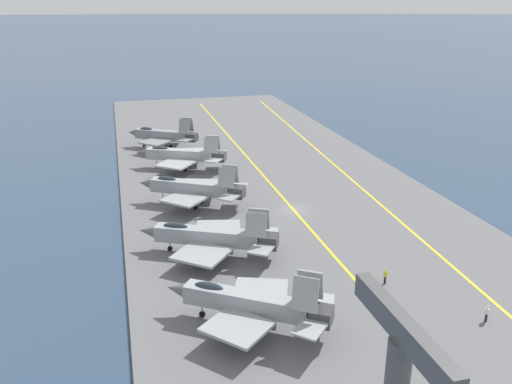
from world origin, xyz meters
name	(u,v)px	position (x,y,z in m)	size (l,w,h in m)	color
ground_plane	(293,212)	(0.00, 0.00, 0.00)	(2000.00, 2000.00, 0.00)	#2D425B
carrier_deck	(293,211)	(0.00, 0.00, 0.20)	(188.07, 47.74, 0.40)	slate
deck_stripe_foul_line	(377,202)	(0.00, -13.13, 0.40)	(169.26, 0.36, 0.01)	yellow
deck_stripe_centerline	(293,210)	(0.00, 0.00, 0.40)	(169.26, 0.36, 0.01)	yellow
parked_jet_nearest	(249,302)	(-26.71, 13.14, 2.94)	(12.80, 15.43, 6.41)	#93999E
parked_jet_second	(210,236)	(-11.08, 14.06, 2.74)	(13.12, 16.71, 6.05)	#93999E
parked_jet_third	(192,188)	(5.20, 13.70, 3.21)	(12.74, 15.91, 6.53)	#93999E
parked_jet_fourth	(182,155)	(23.58, 12.89, 3.00)	(13.51, 16.27, 6.20)	#9EA3A8
parked_jet_fifth	(163,135)	(38.34, 14.74, 3.18)	(12.69, 14.80, 6.52)	gray
crew_blue_vest	(410,335)	(-32.89, 0.25, 1.38)	(0.38, 0.45, 1.78)	#383328
crew_yellow_vest	(385,276)	(-22.64, -2.70, 1.37)	(0.40, 0.29, 1.76)	#232328
crew_white_vest	(487,313)	(-31.50, -8.57, 1.31)	(0.44, 0.35, 1.67)	#232328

